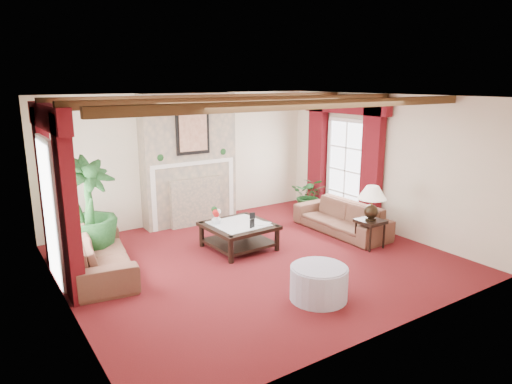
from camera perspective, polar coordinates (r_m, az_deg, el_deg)
floor at (r=7.77m, az=0.10°, el=-8.47°), size 6.00×6.00×0.00m
ceiling at (r=7.20m, az=0.11°, el=11.84°), size 6.00×6.00×0.00m
back_wall at (r=9.74m, az=-8.87°, el=4.20°), size 6.00×0.02×2.70m
left_wall at (r=6.29m, az=-23.37°, el=-2.06°), size 0.02×5.50×2.70m
right_wall at (r=9.34m, az=15.69°, el=3.43°), size 0.02×5.50×2.70m
ceiling_beams at (r=7.20m, az=0.11°, el=11.36°), size 6.00×3.00×0.12m
fireplace at (r=9.43m, az=-8.66°, el=12.14°), size 2.00×0.52×2.70m
french_door_left at (r=7.12m, az=-25.21°, el=5.92°), size 0.10×1.10×2.16m
french_door_right at (r=9.89m, az=11.47°, el=8.79°), size 0.10×1.10×2.16m
curtains_left at (r=7.10m, az=-24.67°, el=9.37°), size 0.20×2.40×2.55m
curtains_right at (r=9.79m, az=11.12°, el=11.22°), size 0.20×2.40×2.55m
sofa_left at (r=7.56m, az=-18.96°, el=-6.52°), size 2.32×1.25×0.83m
sofa_right at (r=9.18m, az=10.62°, el=-2.57°), size 2.05×0.65×0.80m
potted_palm at (r=8.20m, az=-20.14°, el=-4.55°), size 2.22×2.43×0.97m
small_plant at (r=10.37m, az=6.67°, el=-0.91°), size 1.60×1.60×0.66m
coffee_table at (r=8.21m, az=-2.16°, el=-5.55°), size 1.17×1.17×0.46m
side_table at (r=8.50m, az=14.03°, el=-5.07°), size 0.50×0.50×0.52m
ottoman at (r=6.45m, az=7.84°, el=-11.22°), size 0.80×0.80×0.46m
table_lamp at (r=8.33m, az=14.26°, el=-1.29°), size 0.50×0.50×0.64m
flower_vase at (r=8.14m, az=-4.96°, el=-3.40°), size 0.29×0.29×0.18m
book at (r=7.97m, az=0.42°, el=-3.25°), size 0.24×0.23×0.30m
photo_frame_a at (r=7.89m, az=-0.48°, el=-3.97°), size 0.12×0.07×0.16m
photo_frame_b at (r=8.39m, az=-0.47°, el=-3.01°), size 0.10×0.05×0.13m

